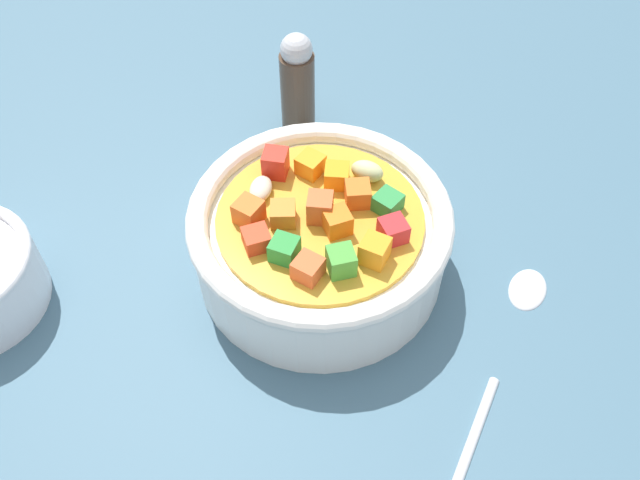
{
  "coord_description": "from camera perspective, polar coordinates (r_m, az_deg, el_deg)",
  "views": [
    {
      "loc": [
        9.82,
        -26.35,
        38.05
      ],
      "look_at": [
        0.0,
        0.0,
        2.87
      ],
      "focal_mm": 38.7,
      "sensor_mm": 36.0,
      "label": 1
    }
  ],
  "objects": [
    {
      "name": "pepper_shaker",
      "position": [
        0.54,
        -1.88,
        12.71
      ],
      "size": [
        2.67,
        2.67,
        8.8
      ],
      "color": "#4C3828",
      "rests_on": "ground_plane"
    },
    {
      "name": "soup_bowl_main",
      "position": [
        0.45,
        0.0,
        0.29
      ],
      "size": [
        16.89,
        16.89,
        6.99
      ],
      "color": "white",
      "rests_on": "ground_plane"
    },
    {
      "name": "ground_plane",
      "position": [
        0.48,
        0.0,
        -2.88
      ],
      "size": [
        140.0,
        140.0,
        2.0
      ],
      "primitive_type": "cube",
      "color": "#42667A"
    },
    {
      "name": "spoon",
      "position": [
        0.44,
        14.56,
        -10.28
      ],
      "size": [
        3.82,
        23.34,
        0.72
      ],
      "rotation": [
        0.0,
        0.0,
        7.75
      ],
      "color": "silver",
      "rests_on": "ground_plane"
    }
  ]
}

